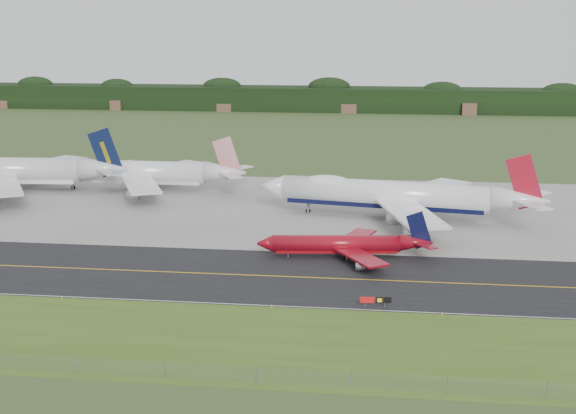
{
  "coord_description": "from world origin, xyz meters",
  "views": [
    {
      "loc": [
        21.86,
        -141.54,
        45.09
      ],
      "look_at": [
        1.21,
        22.0,
        6.91
      ],
      "focal_mm": 50.0,
      "sensor_mm": 36.0,
      "label": 1
    }
  ],
  "objects_px": {
    "jet_red_737": "(346,244)",
    "jet_star_tail": "(140,173)",
    "jet_navy_gold": "(3,171)",
    "taxiway_sign": "(375,300)",
    "jet_ba_747": "(394,195)"
  },
  "relations": [
    {
      "from": "jet_navy_gold",
      "to": "jet_red_737",
      "type": "bearing_deg",
      "value": -27.64
    },
    {
      "from": "jet_ba_747",
      "to": "jet_red_737",
      "type": "distance_m",
      "value": 34.05
    },
    {
      "from": "jet_ba_747",
      "to": "jet_navy_gold",
      "type": "distance_m",
      "value": 106.02
    },
    {
      "from": "jet_star_tail",
      "to": "taxiway_sign",
      "type": "xyz_separation_m",
      "value": [
        65.25,
        -83.28,
        -4.01
      ]
    },
    {
      "from": "taxiway_sign",
      "to": "jet_ba_747",
      "type": "bearing_deg",
      "value": 87.04
    },
    {
      "from": "jet_ba_747",
      "to": "jet_red_737",
      "type": "relative_size",
      "value": 1.95
    },
    {
      "from": "jet_star_tail",
      "to": "jet_red_737",
      "type": "bearing_deg",
      "value": -43.32
    },
    {
      "from": "jet_red_737",
      "to": "jet_navy_gold",
      "type": "xyz_separation_m",
      "value": [
        -95.16,
        49.84,
        3.27
      ]
    },
    {
      "from": "jet_red_737",
      "to": "jet_star_tail",
      "type": "relative_size",
      "value": 0.59
    },
    {
      "from": "jet_red_737",
      "to": "jet_navy_gold",
      "type": "distance_m",
      "value": 107.47
    },
    {
      "from": "jet_ba_747",
      "to": "taxiway_sign",
      "type": "distance_m",
      "value": 60.53
    },
    {
      "from": "jet_red_737",
      "to": "jet_navy_gold",
      "type": "height_order",
      "value": "jet_navy_gold"
    },
    {
      "from": "jet_navy_gold",
      "to": "jet_star_tail",
      "type": "height_order",
      "value": "jet_navy_gold"
    },
    {
      "from": "jet_red_737",
      "to": "taxiway_sign",
      "type": "distance_m",
      "value": 28.46
    },
    {
      "from": "jet_red_737",
      "to": "jet_star_tail",
      "type": "distance_m",
      "value": 81.03
    }
  ]
}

